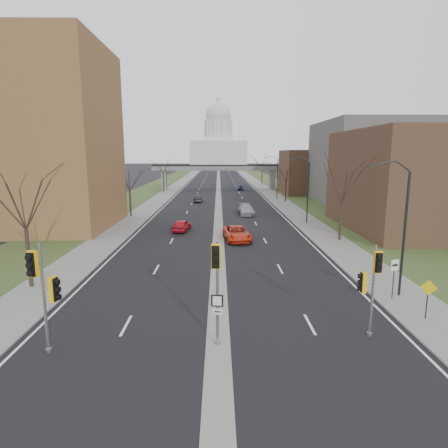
{
  "coord_description": "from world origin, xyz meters",
  "views": [
    {
      "loc": [
        0.04,
        -16.96,
        9.18
      ],
      "look_at": [
        0.44,
        10.75,
        3.97
      ],
      "focal_mm": 30.0,
      "sensor_mm": 36.0,
      "label": 1
    }
  ],
  "objects_px": {
    "car_left_far": "(198,199)",
    "car_right_mid": "(246,210)",
    "signal_pole_median": "(217,275)",
    "warning_sign": "(428,294)",
    "signal_pole_right": "(371,278)",
    "car_left_near": "(182,225)",
    "car_right_near": "(237,233)",
    "speed_limit_sign": "(394,272)",
    "signal_pole_left": "(44,284)",
    "car_right_far": "(240,188)"
  },
  "relations": [
    {
      "from": "car_left_far",
      "to": "car_right_mid",
      "type": "xyz_separation_m",
      "value": [
        8.17,
        -15.27,
        0.13
      ]
    },
    {
      "from": "signal_pole_left",
      "to": "signal_pole_right",
      "type": "xyz_separation_m",
      "value": [
        15.37,
        1.44,
        -0.31
      ]
    },
    {
      "from": "warning_sign",
      "to": "car_left_far",
      "type": "distance_m",
      "value": 54.57
    },
    {
      "from": "car_left_far",
      "to": "car_right_mid",
      "type": "distance_m",
      "value": 17.32
    },
    {
      "from": "speed_limit_sign",
      "to": "warning_sign",
      "type": "height_order",
      "value": "speed_limit_sign"
    },
    {
      "from": "signal_pole_left",
      "to": "car_right_near",
      "type": "relative_size",
      "value": 0.95
    },
    {
      "from": "signal_pole_right",
      "to": "speed_limit_sign",
      "type": "bearing_deg",
      "value": 59.85
    },
    {
      "from": "car_right_near",
      "to": "signal_pole_left",
      "type": "bearing_deg",
      "value": -119.69
    },
    {
      "from": "warning_sign",
      "to": "car_right_near",
      "type": "height_order",
      "value": "warning_sign"
    },
    {
      "from": "signal_pole_right",
      "to": "warning_sign",
      "type": "relative_size",
      "value": 2.12
    },
    {
      "from": "car_right_mid",
      "to": "speed_limit_sign",
      "type": "bearing_deg",
      "value": -82.37
    },
    {
      "from": "car_left_far",
      "to": "car_right_mid",
      "type": "height_order",
      "value": "car_right_mid"
    },
    {
      "from": "speed_limit_sign",
      "to": "signal_pole_right",
      "type": "bearing_deg",
      "value": -141.87
    },
    {
      "from": "car_right_mid",
      "to": "signal_pole_left",
      "type": "bearing_deg",
      "value": -110.24
    },
    {
      "from": "car_right_near",
      "to": "car_right_mid",
      "type": "bearing_deg",
      "value": 75.8
    },
    {
      "from": "signal_pole_median",
      "to": "speed_limit_sign",
      "type": "relative_size",
      "value": 2.01
    },
    {
      "from": "signal_pole_left",
      "to": "car_right_near",
      "type": "bearing_deg",
      "value": 77.79
    },
    {
      "from": "car_left_far",
      "to": "car_right_near",
      "type": "height_order",
      "value": "car_right_near"
    },
    {
      "from": "signal_pole_median",
      "to": "car_right_mid",
      "type": "distance_m",
      "value": 40.13
    },
    {
      "from": "signal_pole_right",
      "to": "warning_sign",
      "type": "distance_m",
      "value": 4.73
    },
    {
      "from": "signal_pole_median",
      "to": "car_left_near",
      "type": "relative_size",
      "value": 1.22
    },
    {
      "from": "signal_pole_right",
      "to": "car_right_near",
      "type": "distance_m",
      "value": 22.57
    },
    {
      "from": "signal_pole_right",
      "to": "car_left_far",
      "type": "height_order",
      "value": "signal_pole_right"
    },
    {
      "from": "signal_pole_median",
      "to": "car_right_near",
      "type": "height_order",
      "value": "signal_pole_median"
    },
    {
      "from": "speed_limit_sign",
      "to": "car_right_far",
      "type": "xyz_separation_m",
      "value": [
        -5.4,
        73.69,
        -1.28
      ]
    },
    {
      "from": "signal_pole_median",
      "to": "warning_sign",
      "type": "distance_m",
      "value": 12.15
    },
    {
      "from": "signal_pole_median",
      "to": "signal_pole_right",
      "type": "distance_m",
      "value": 7.68
    },
    {
      "from": "signal_pole_median",
      "to": "car_right_near",
      "type": "relative_size",
      "value": 0.93
    },
    {
      "from": "signal_pole_left",
      "to": "car_left_near",
      "type": "distance_m",
      "value": 28.55
    },
    {
      "from": "car_right_mid",
      "to": "car_right_far",
      "type": "distance_m",
      "value": 39.57
    },
    {
      "from": "warning_sign",
      "to": "signal_pole_right",
      "type": "bearing_deg",
      "value": -133.46
    },
    {
      "from": "signal_pole_left",
      "to": "car_left_far",
      "type": "height_order",
      "value": "signal_pole_left"
    },
    {
      "from": "car_right_near",
      "to": "car_right_mid",
      "type": "xyz_separation_m",
      "value": [
        2.25,
        17.2,
        -0.01
      ]
    },
    {
      "from": "signal_pole_right",
      "to": "car_left_far",
      "type": "xyz_separation_m",
      "value": [
        -11.48,
        54.21,
        -2.5
      ]
    },
    {
      "from": "warning_sign",
      "to": "car_left_near",
      "type": "height_order",
      "value": "warning_sign"
    },
    {
      "from": "signal_pole_right",
      "to": "car_right_far",
      "type": "distance_m",
      "value": 78.55
    },
    {
      "from": "signal_pole_left",
      "to": "car_right_mid",
      "type": "height_order",
      "value": "signal_pole_left"
    },
    {
      "from": "signal_pole_median",
      "to": "car_right_mid",
      "type": "relative_size",
      "value": 0.98
    },
    {
      "from": "car_left_near",
      "to": "car_left_far",
      "type": "distance_m",
      "value": 27.44
    },
    {
      "from": "car_right_far",
      "to": "speed_limit_sign",
      "type": "bearing_deg",
      "value": -85.78
    },
    {
      "from": "car_left_near",
      "to": "car_right_mid",
      "type": "height_order",
      "value": "car_right_mid"
    },
    {
      "from": "car_right_near",
      "to": "signal_pole_median",
      "type": "bearing_deg",
      "value": -101.97
    },
    {
      "from": "signal_pole_right",
      "to": "speed_limit_sign",
      "type": "height_order",
      "value": "signal_pole_right"
    },
    {
      "from": "warning_sign",
      "to": "car_right_far",
      "type": "xyz_separation_m",
      "value": [
        -5.96,
        76.58,
        -0.97
      ]
    },
    {
      "from": "signal_pole_left",
      "to": "car_right_near",
      "type": "distance_m",
      "value": 25.32
    },
    {
      "from": "car_right_near",
      "to": "car_right_far",
      "type": "xyz_separation_m",
      "value": [
        3.63,
        56.74,
        -0.16
      ]
    },
    {
      "from": "warning_sign",
      "to": "car_left_near",
      "type": "distance_m",
      "value": 29.59
    },
    {
      "from": "signal_pole_median",
      "to": "car_left_near",
      "type": "xyz_separation_m",
      "value": [
        -4.36,
        27.62,
        -2.89
      ]
    },
    {
      "from": "signal_pole_right",
      "to": "warning_sign",
      "type": "bearing_deg",
      "value": 31.07
    },
    {
      "from": "car_left_near",
      "to": "car_right_near",
      "type": "relative_size",
      "value": 0.76
    }
  ]
}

